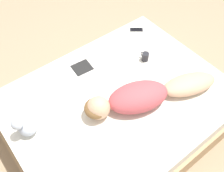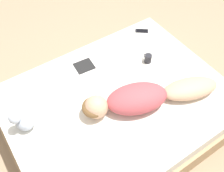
# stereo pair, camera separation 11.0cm
# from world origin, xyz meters

# --- Properties ---
(ground_plane) EXTENTS (12.00, 12.00, 0.00)m
(ground_plane) POSITION_xyz_m (0.00, 0.00, 0.00)
(ground_plane) COLOR #9E8466
(bed) EXTENTS (1.62, 2.09, 0.49)m
(bed) POSITION_xyz_m (0.00, 0.00, 0.24)
(bed) COLOR tan
(bed) RESTS_ON ground_plane
(person) EXTENTS (0.63, 1.28, 0.21)m
(person) POSITION_xyz_m (-0.18, -0.15, 0.58)
(person) COLOR tan
(person) RESTS_ON bed
(open_magazine) EXTENTS (0.56, 0.32, 0.01)m
(open_magazine) POSITION_xyz_m (0.39, 0.07, 0.49)
(open_magazine) COLOR silver
(open_magazine) RESTS_ON bed
(coffee_mug) EXTENTS (0.11, 0.07, 0.09)m
(coffee_mug) POSITION_xyz_m (0.21, -0.52, 0.54)
(coffee_mug) COLOR #232328
(coffee_mug) RESTS_ON bed
(cell_phone) EXTENTS (0.14, 0.16, 0.01)m
(cell_phone) POSITION_xyz_m (0.63, -0.78, 0.49)
(cell_phone) COLOR black
(cell_phone) RESTS_ON bed
(plush_toy) EXTENTS (0.17, 0.19, 0.23)m
(plush_toy) POSITION_xyz_m (0.19, 0.83, 0.58)
(plush_toy) COLOR #B2BCCC
(plush_toy) RESTS_ON bed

